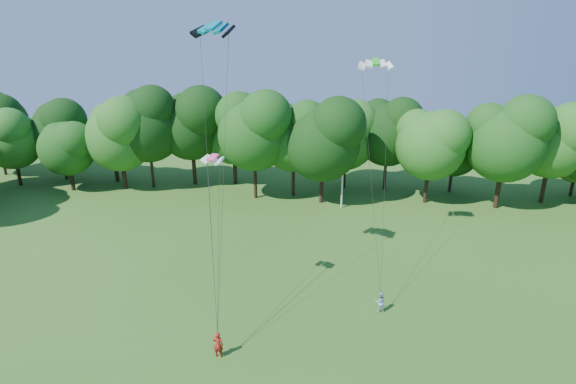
# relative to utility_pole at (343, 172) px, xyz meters

# --- Properties ---
(utility_pole) EXTENTS (1.66, 0.63, 8.64)m
(utility_pole) POSITION_rel_utility_pole_xyz_m (0.00, 0.00, 0.00)
(utility_pole) COLOR beige
(utility_pole) RESTS_ON ground
(kite_flyer_left) EXTENTS (0.68, 0.46, 1.79)m
(kite_flyer_left) POSITION_rel_utility_pole_xyz_m (-7.39, -26.90, -3.53)
(kite_flyer_left) COLOR #AA2015
(kite_flyer_left) RESTS_ON ground
(kite_flyer_right) EXTENTS (0.84, 0.70, 1.55)m
(kite_flyer_right) POSITION_rel_utility_pole_xyz_m (3.03, -20.66, -3.65)
(kite_flyer_right) COLOR #A3C2E2
(kite_flyer_right) RESTS_ON ground
(kite_teal) EXTENTS (3.20, 2.24, 0.71)m
(kite_teal) POSITION_rel_utility_pole_xyz_m (-8.94, -18.77, 15.33)
(kite_teal) COLOR #04768B
(kite_teal) RESTS_ON ground
(kite_green) EXTENTS (2.80, 1.37, 0.61)m
(kite_green) POSITION_rel_utility_pole_xyz_m (2.24, -10.87, 12.68)
(kite_green) COLOR #26D21F
(kite_green) RESTS_ON ground
(kite_pink) EXTENTS (1.72, 1.23, 0.38)m
(kite_pink) POSITION_rel_utility_pole_xyz_m (-8.78, -21.16, 7.00)
(kite_pink) COLOR #FF4697
(kite_pink) RESTS_ON ground
(tree_back_west) EXTENTS (7.25, 7.25, 10.55)m
(tree_back_west) POSITION_rel_utility_pole_xyz_m (-30.92, 6.35, 2.16)
(tree_back_west) COLOR #392417
(tree_back_west) RESTS_ON ground
(tree_back_center) EXTENTS (9.64, 9.64, 14.03)m
(tree_back_center) POSITION_rel_utility_pole_xyz_m (-2.45, 1.55, 4.33)
(tree_back_center) COLOR #331E14
(tree_back_center) RESTS_ON ground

